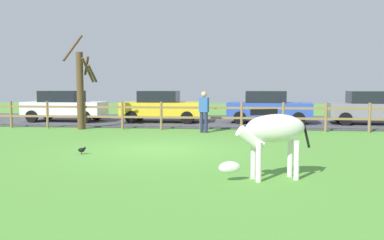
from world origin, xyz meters
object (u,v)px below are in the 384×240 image
Objects in this scene: parked_car_white at (64,106)px; parked_car_blue at (268,107)px; bare_tree at (81,87)px; zebra at (271,133)px; parked_car_grey at (372,107)px; visitor_near_fence at (204,110)px; parked_car_yellow at (161,106)px; crow_on_grass at (82,150)px.

parked_car_blue is at bearing 1.73° from parked_car_white.
bare_tree reaches higher than parked_car_white.
bare_tree is 2.18× the size of zebra.
parked_car_white is (-2.12, 2.99, -0.98)m from bare_tree.
bare_tree is at bearing -166.31° from parked_car_grey.
zebra is 0.45× the size of parked_car_blue.
parked_car_blue is (-4.79, 0.15, 0.00)m from parked_car_grey.
visitor_near_fence is at bearing -125.64° from parked_car_blue.
parked_car_yellow is 4.99m from parked_car_white.
zebra is at bearing -94.11° from parked_car_blue.
parked_car_blue is at bearing 85.89° from zebra.
zebra is 12.75m from parked_car_grey.
zebra is at bearing -50.08° from parked_car_white.
bare_tree reaches higher than parked_car_blue.
zebra is at bearing -48.57° from bare_tree.
parked_car_white is at bearing -179.37° from parked_car_grey.
bare_tree is 1.02× the size of parked_car_yellow.
visitor_near_fence reaches higher than parked_car_grey.
parked_car_blue is at bearing 58.37° from crow_on_grass.
parked_car_blue is 4.84m from visitor_near_fence.
parked_car_grey is 1.03× the size of parked_car_yellow.
parked_car_white is at bearing 116.96° from crow_on_grass.
visitor_near_fence reaches higher than parked_car_blue.
bare_tree is 3.79m from parked_car_white.
zebra is 1.14× the size of visitor_near_fence.
bare_tree is 18.99× the size of crow_on_grass.
parked_car_white is at bearing -178.15° from parked_car_yellow.
parked_car_yellow and parked_car_blue have the same top height.
zebra is 0.47× the size of parked_car_white.
parked_car_white is 8.28m from visitor_near_fence.
parked_car_white is (-15.06, -0.17, 0.00)m from parked_car_grey.
bare_tree is 11.09m from zebra.
parked_car_grey is 1.00× the size of parked_car_blue.
crow_on_grass is at bearing -139.01° from parked_car_grey.
zebra is at bearing -116.18° from parked_car_grey.
parked_car_white reaches higher than zebra.
parked_car_white is at bearing -178.27° from parked_car_blue.
parked_car_grey is 2.52× the size of visitor_near_fence.
parked_car_yellow is at bearing 122.97° from visitor_near_fence.
crow_on_grass is 0.05× the size of parked_car_blue.
crow_on_grass is at bearing -67.78° from bare_tree.
parked_car_blue is 2.52× the size of visitor_near_fence.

